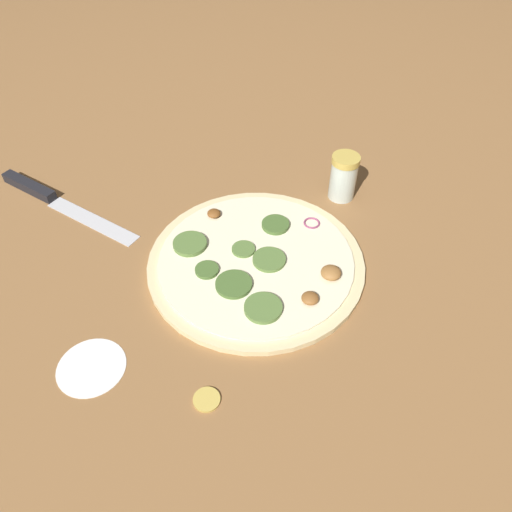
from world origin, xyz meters
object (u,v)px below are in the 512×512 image
knife (44,194)px  loose_cap (207,399)px  spice_jar (343,177)px  pizza (256,262)px

knife → loose_cap: bearing=-18.7°
knife → spice_jar: bearing=33.1°
loose_cap → knife: bearing=32.9°
pizza → loose_cap: 0.24m
knife → spice_jar: size_ratio=3.11×
knife → loose_cap: (-0.44, -0.28, -0.00)m
pizza → knife: 0.42m
spice_jar → loose_cap: (-0.39, 0.26, -0.04)m
spice_jar → pizza: bearing=132.6°
knife → spice_jar: (-0.05, -0.54, 0.04)m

